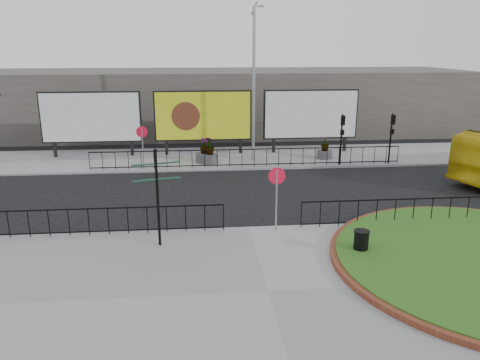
{
  "coord_description": "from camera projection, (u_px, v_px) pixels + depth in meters",
  "views": [
    {
      "loc": [
        -1.93,
        -16.93,
        6.93
      ],
      "look_at": [
        -0.18,
        1.78,
        1.52
      ],
      "focal_mm": 35.0,
      "sensor_mm": 36.0,
      "label": 1
    }
  ],
  "objects": [
    {
      "name": "litter_bin",
      "position": [
        361.0,
        243.0,
        15.7
      ],
      "size": [
        0.53,
        0.53,
        0.87
      ],
      "color": "black",
      "rests_on": "pavement_near"
    },
    {
      "name": "railing_near_right",
      "position": [
        414.0,
        211.0,
        18.4
      ],
      "size": [
        9.0,
        0.1,
        1.1
      ],
      "primitive_type": null,
      "color": "black",
      "rests_on": "pavement_near"
    },
    {
      "name": "speed_sign_near",
      "position": [
        277.0,
        185.0,
        17.47
      ],
      "size": [
        0.64,
        0.07,
        2.47
      ],
      "color": "gray",
      "rests_on": "pavement_near"
    },
    {
      "name": "lamp_post",
      "position": [
        254.0,
        83.0,
        27.61
      ],
      "size": [
        0.74,
        0.18,
        9.23
      ],
      "color": "gray",
      "rests_on": "pavement_far"
    },
    {
      "name": "pavement_near",
      "position": [
        268.0,
        293.0,
        13.49
      ],
      "size": [
        30.0,
        10.0,
        0.12
      ],
      "primitive_type": "cube",
      "color": "gray",
      "rests_on": "ground"
    },
    {
      "name": "billboard_mid",
      "position": [
        203.0,
        116.0,
        29.84
      ],
      "size": [
        6.2,
        0.31,
        4.1
      ],
      "color": "black",
      "rests_on": "pavement_far"
    },
    {
      "name": "planter_b",
      "position": [
        210.0,
        153.0,
        27.98
      ],
      "size": [
        1.01,
        1.01,
        1.6
      ],
      "color": "#4C4C4F",
      "rests_on": "pavement_far"
    },
    {
      "name": "railing_near_left",
      "position": [
        89.0,
        221.0,
        17.28
      ],
      "size": [
        10.0,
        0.1,
        1.1
      ],
      "primitive_type": null,
      "color": "black",
      "rests_on": "pavement_near"
    },
    {
      "name": "building_backdrop",
      "position": [
        219.0,
        101.0,
        38.64
      ],
      "size": [
        40.0,
        10.0,
        5.0
      ],
      "primitive_type": "cube",
      "color": "#5D5751",
      "rests_on": "ground"
    },
    {
      "name": "speed_sign_far",
      "position": [
        142.0,
        138.0,
        26.31
      ],
      "size": [
        0.64,
        0.07,
        2.47
      ],
      "color": "gray",
      "rests_on": "pavement_far"
    },
    {
      "name": "pavement_far",
      "position": [
        228.0,
        158.0,
        29.75
      ],
      "size": [
        44.0,
        6.0,
        0.12
      ],
      "primitive_type": "cube",
      "color": "gray",
      "rests_on": "ground"
    },
    {
      "name": "signal_pole_a",
      "position": [
        342.0,
        132.0,
        27.22
      ],
      "size": [
        0.22,
        0.26,
        3.0
      ],
      "color": "black",
      "rests_on": "pavement_far"
    },
    {
      "name": "signal_pole_b",
      "position": [
        392.0,
        131.0,
        27.49
      ],
      "size": [
        0.22,
        0.26,
        3.0
      ],
      "color": "black",
      "rests_on": "pavement_far"
    },
    {
      "name": "billboard_right",
      "position": [
        311.0,
        115.0,
        30.47
      ],
      "size": [
        6.2,
        0.31,
        4.1
      ],
      "color": "black",
      "rests_on": "pavement_far"
    },
    {
      "name": "ground",
      "position": [
        249.0,
        230.0,
        18.29
      ],
      "size": [
        90.0,
        90.0,
        0.0
      ],
      "primitive_type": "plane",
      "color": "black",
      "rests_on": "ground"
    },
    {
      "name": "railing_far",
      "position": [
        248.0,
        158.0,
        27.09
      ],
      "size": [
        18.0,
        0.1,
        1.1
      ],
      "primitive_type": null,
      "color": "black",
      "rests_on": "pavement_far"
    },
    {
      "name": "billboard_left",
      "position": [
        91.0,
        118.0,
        29.22
      ],
      "size": [
        6.2,
        0.31,
        4.1
      ],
      "color": "black",
      "rests_on": "pavement_far"
    },
    {
      "name": "planter_a",
      "position": [
        204.0,
        154.0,
        28.24
      ],
      "size": [
        1.06,
        1.06,
        1.49
      ],
      "color": "#4C4C4F",
      "rests_on": "pavement_far"
    },
    {
      "name": "fingerpost_sign",
      "position": [
        157.0,
        188.0,
        16.03
      ],
      "size": [
        1.63,
        0.63,
        3.49
      ],
      "rotation": [
        0.0,
        0.0,
        0.18
      ],
      "color": "black",
      "rests_on": "pavement_near"
    },
    {
      "name": "planter_c",
      "position": [
        325.0,
        151.0,
        29.17
      ],
      "size": [
        0.94,
        0.94,
        1.41
      ],
      "color": "#4C4C4F",
      "rests_on": "pavement_far"
    }
  ]
}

